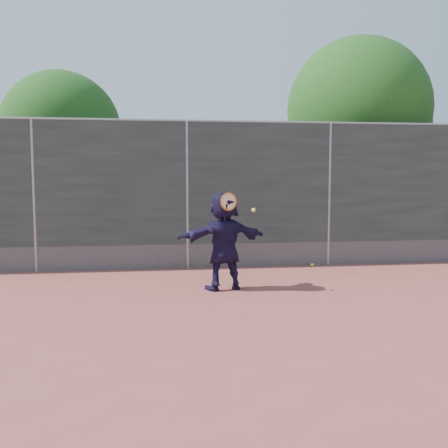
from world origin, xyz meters
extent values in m
plane|color=#9E4C42|center=(0.00, 0.00, 0.00)|extent=(80.00, 80.00, 0.00)
imported|color=#181334|center=(0.49, 1.50, 0.82)|extent=(1.60, 0.80, 1.65)
sphere|color=#F5FA37|center=(2.61, 3.35, 0.03)|extent=(0.07, 0.07, 0.07)
cube|color=#38423D|center=(0.00, 3.50, 1.75)|extent=(20.00, 0.04, 2.50)
cube|color=slate|center=(0.00, 3.50, 0.25)|extent=(20.00, 0.03, 0.50)
cylinder|color=gray|center=(0.00, 3.50, 3.00)|extent=(20.00, 0.05, 0.05)
cylinder|color=gray|center=(-3.00, 3.50, 1.50)|extent=(0.06, 0.06, 3.00)
cylinder|color=gray|center=(0.00, 3.50, 1.50)|extent=(0.06, 0.06, 3.00)
cylinder|color=gray|center=(3.00, 3.50, 1.50)|extent=(0.06, 0.06, 3.00)
torus|color=orange|center=(0.54, 1.30, 1.48)|extent=(0.28, 0.12, 0.29)
cylinder|color=beige|center=(0.54, 1.30, 1.48)|extent=(0.24, 0.09, 0.25)
cylinder|color=black|center=(0.49, 1.32, 1.28)|extent=(0.07, 0.13, 0.33)
sphere|color=#F5FA37|center=(0.94, 1.27, 1.34)|extent=(0.07, 0.07, 0.07)
cylinder|color=#382314|center=(4.50, 5.70, 1.30)|extent=(0.28, 0.28, 2.60)
sphere|color=#23561C|center=(4.50, 5.70, 3.59)|extent=(3.60, 3.60, 3.60)
sphere|color=#23561C|center=(5.22, 5.90, 3.23)|extent=(2.52, 2.52, 2.52)
cylinder|color=#382314|center=(-3.00, 6.50, 1.10)|extent=(0.28, 0.28, 2.20)
sphere|color=#23561C|center=(-3.00, 6.50, 3.03)|extent=(3.00, 3.00, 3.00)
sphere|color=#23561C|center=(-2.40, 6.70, 2.73)|extent=(2.10, 2.10, 2.10)
cone|color=#387226|center=(0.25, 3.38, 0.13)|extent=(0.03, 0.03, 0.26)
cone|color=#387226|center=(0.55, 3.40, 0.15)|extent=(0.03, 0.03, 0.30)
cone|color=#387226|center=(-0.10, 3.36, 0.11)|extent=(0.03, 0.03, 0.22)
camera|label=1|loc=(-0.59, -6.66, 1.88)|focal=40.00mm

